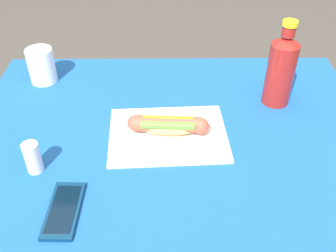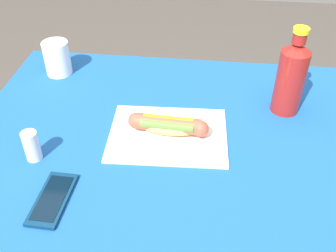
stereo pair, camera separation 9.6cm
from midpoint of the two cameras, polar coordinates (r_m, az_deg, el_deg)
name	(u,v)px [view 2 (the right image)]	position (r m, az deg, el deg)	size (l,w,h in m)	color
dining_table	(171,182)	(1.08, 3.06, -8.16)	(1.03, 0.80, 0.76)	brown
paper_wrapper	(168,134)	(0.98, 2.81, -1.35)	(0.29, 0.22, 0.01)	silver
hot_dog	(168,125)	(0.96, 2.86, 0.04)	(0.20, 0.06, 0.05)	tan
cell_phone	(53,199)	(0.85, -13.23, -10.40)	(0.07, 0.15, 0.01)	#0A2D4C
soda_bottle	(291,77)	(1.07, 19.87, 6.65)	(0.07, 0.07, 0.24)	maroon
drinking_cup	(57,58)	(1.23, -13.61, 9.47)	(0.08, 0.08, 0.10)	white
salt_shaker	(32,146)	(0.93, -16.38, -2.90)	(0.04, 0.04, 0.07)	silver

